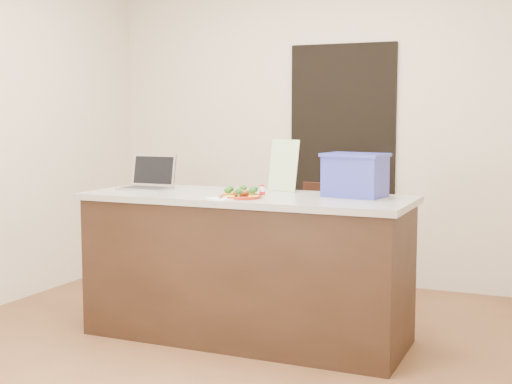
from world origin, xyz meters
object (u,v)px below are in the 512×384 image
at_px(napkin, 224,198).
at_px(plate, 241,196).
at_px(laptop, 149,180).
at_px(island, 246,267).
at_px(chair, 325,241).
at_px(blue_box, 355,175).
at_px(yogurt_bottle, 262,192).

bearing_deg(napkin, plate, 54.66).
xyz_separation_m(napkin, laptop, (-0.71, 0.32, 0.06)).
xyz_separation_m(island, laptop, (-0.74, 0.05, 0.52)).
xyz_separation_m(laptop, chair, (1.02, 0.67, -0.45)).
bearing_deg(blue_box, napkin, -139.96).
bearing_deg(laptop, plate, -17.22).
bearing_deg(napkin, yogurt_bottle, 46.58).
bearing_deg(napkin, blue_box, 32.00).
bearing_deg(laptop, island, -5.34).
relative_size(plate, napkin, 1.49).
bearing_deg(napkin, chair, 72.65).
bearing_deg(yogurt_bottle, island, 149.24).
relative_size(plate, yogurt_bottle, 3.29).
bearing_deg(yogurt_bottle, chair, 80.21).
bearing_deg(plate, blue_box, 28.29).
height_order(plate, laptop, laptop).
distance_m(napkin, chair, 1.11).
xyz_separation_m(plate, yogurt_bottle, (0.10, 0.08, 0.02)).
bearing_deg(yogurt_bottle, napkin, -133.42).
distance_m(plate, napkin, 0.12).
relative_size(plate, chair, 0.27).
bearing_deg(plate, napkin, -125.34).
bearing_deg(blue_box, plate, -143.66).
distance_m(island, yogurt_bottle, 0.52).
relative_size(yogurt_bottle, chair, 0.08).
bearing_deg(blue_box, island, -158.45).
xyz_separation_m(napkin, blue_box, (0.68, 0.42, 0.13)).
relative_size(island, chair, 2.22).
relative_size(laptop, blue_box, 0.82).
distance_m(plate, yogurt_bottle, 0.13).
height_order(plate, napkin, plate).
height_order(plate, yogurt_bottle, yogurt_bottle).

